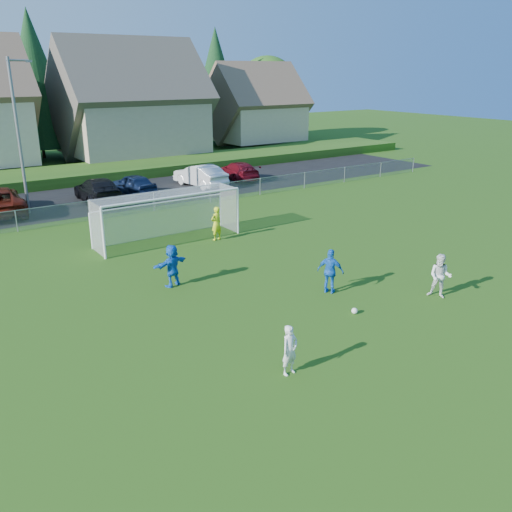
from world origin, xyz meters
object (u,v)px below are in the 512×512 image
at_px(player_white_a, 290,350).
at_px(car_g, 238,171).
at_px(soccer_goal, 166,209).
at_px(car_f, 200,176).
at_px(car_d, 98,190).
at_px(player_blue_a, 330,271).
at_px(soccer_ball, 355,311).
at_px(car_e, 133,184).
at_px(player_blue_b, 172,265).
at_px(goalkeeper, 216,223).
at_px(player_white_b, 440,276).

distance_m(player_white_a, car_g, 29.36).
xyz_separation_m(player_white_a, soccer_goal, (2.80, 13.81, 0.87)).
bearing_deg(car_f, car_d, -1.55).
bearing_deg(car_g, car_d, 14.06).
bearing_deg(player_blue_a, car_d, -27.74).
xyz_separation_m(player_blue_a, soccer_goal, (-2.19, 9.96, 0.74)).
xyz_separation_m(soccer_ball, car_g, (10.25, 23.58, 0.58)).
height_order(car_e, soccer_goal, soccer_goal).
distance_m(car_d, car_e, 3.02).
height_order(player_blue_b, goalkeeper, goalkeeper).
distance_m(soccer_ball, car_e, 23.23).
bearing_deg(car_d, player_blue_a, 100.37).
bearing_deg(player_blue_b, goalkeeper, -150.22).
bearing_deg(player_white_b, player_white_a, -109.94).
xyz_separation_m(player_blue_a, car_f, (5.86, 20.94, -0.08)).
relative_size(car_e, soccer_goal, 0.56).
bearing_deg(player_white_b, soccer_ball, -128.93).
distance_m(player_blue_a, car_e, 21.22).
bearing_deg(soccer_ball, car_e, 86.93).
bearing_deg(car_f, car_e, -9.78).
height_order(player_white_a, soccer_goal, soccer_goal).
bearing_deg(player_white_a, car_d, 74.68).
height_order(player_white_b, player_blue_b, player_blue_b).
relative_size(player_blue_a, player_blue_b, 1.02).
height_order(player_white_a, player_blue_a, player_blue_a).
bearing_deg(goalkeeper, player_blue_b, 32.13).
xyz_separation_m(player_blue_a, car_e, (0.66, 21.21, -0.18)).
distance_m(car_d, car_f, 8.08).
relative_size(soccer_ball, car_d, 0.04).
bearing_deg(goalkeeper, player_blue_a, 79.39).
height_order(player_white_a, car_d, car_d).
bearing_deg(player_blue_a, car_g, -58.01).
relative_size(player_white_a, car_g, 0.32).
bearing_deg(player_blue_b, car_e, -121.08).
relative_size(player_white_a, goalkeeper, 0.86).
distance_m(player_white_a, goalkeeper, 13.31).
bearing_deg(player_blue_b, player_white_b, 125.44).
bearing_deg(player_blue_a, player_white_a, 93.63).
distance_m(player_white_b, car_e, 24.05).
height_order(car_f, soccer_goal, soccer_goal).
bearing_deg(car_d, car_f, -170.58).
height_order(car_g, soccer_goal, soccer_goal).
bearing_deg(player_blue_b, car_d, -112.56).
distance_m(player_white_a, soccer_goal, 14.11).
bearing_deg(player_white_a, car_e, 68.63).
bearing_deg(soccer_ball, car_g, 66.51).
height_order(soccer_ball, player_white_b, player_white_b).
xyz_separation_m(car_d, car_e, (2.85, 1.01, -0.09)).
bearing_deg(goalkeeper, car_d, -90.97).
height_order(soccer_ball, soccer_goal, soccer_goal).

